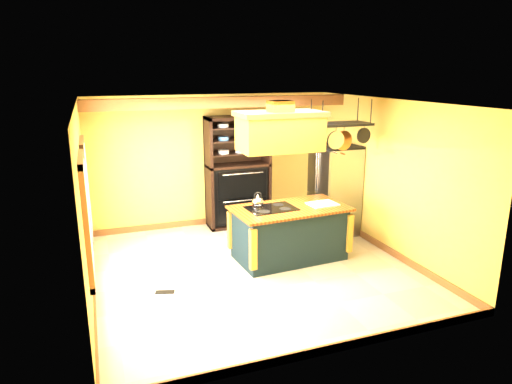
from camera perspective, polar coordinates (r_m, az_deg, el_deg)
floor at (r=7.61m, az=-0.29°, el=-9.57°), size 5.00×5.00×0.00m
ceiling at (r=6.94m, az=-0.32°, el=11.16°), size 5.00×5.00×0.00m
wall_back at (r=9.49m, az=-5.39°, el=3.91°), size 5.00×0.02×2.70m
wall_front at (r=4.99m, az=9.46°, el=-6.56°), size 5.00×0.02×2.70m
wall_left at (r=6.77m, az=-20.66°, el=-1.54°), size 0.02×5.00×2.70m
wall_right at (r=8.31m, az=16.16°, el=1.79°), size 0.02×5.00×2.70m
ceiling_beam at (r=8.56m, az=-4.21°, el=11.11°), size 5.00×0.15×0.20m
window_near at (r=5.99m, az=-20.38°, el=-3.11°), size 0.06×1.06×1.56m
window_far at (r=7.34m, az=-20.42°, el=0.12°), size 0.06×1.06×1.56m
kitchen_island at (r=7.88m, az=4.18°, el=-5.06°), size 2.01×1.21×1.11m
range_hood at (r=7.38m, az=3.02°, el=7.78°), size 1.39×0.78×0.80m
pot_rack at (r=7.88m, az=10.49°, el=7.70°), size 1.07×0.50×0.88m
refrigerator at (r=9.16m, az=9.74°, el=0.09°), size 0.75×0.89×1.73m
hutch at (r=9.48m, az=-2.34°, el=1.05°), size 1.29×0.58×2.28m
floor_register at (r=7.00m, az=-11.33°, el=-12.16°), size 0.30×0.19×0.01m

